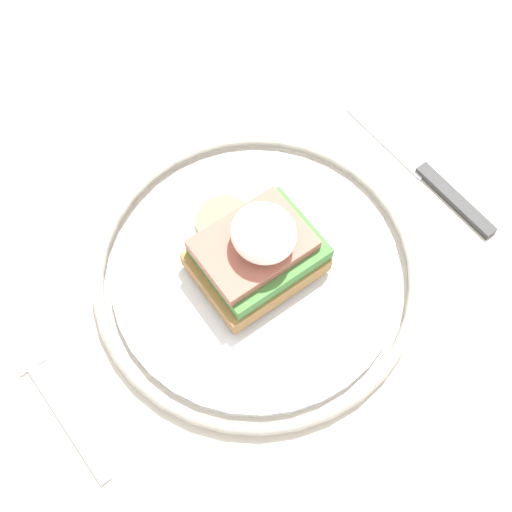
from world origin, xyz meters
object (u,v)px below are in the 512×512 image
at_px(knife, 430,177).
at_px(plate, 256,271).
at_px(sandwich, 257,250).
at_px(fork, 51,395).

bearing_deg(knife, plate, 175.68).
xyz_separation_m(plate, sandwich, (0.00, 0.00, 0.04)).
bearing_deg(fork, knife, -3.46).
relative_size(plate, knife, 1.50).
height_order(fork, knife, knife).
bearing_deg(sandwich, knife, -4.50).
distance_m(plate, sandwich, 0.04).
distance_m(sandwich, fork, 0.19).
distance_m(sandwich, knife, 0.19).
height_order(sandwich, knife, sandwich).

